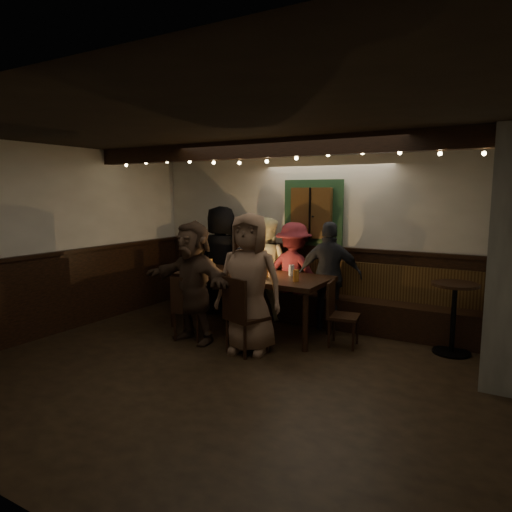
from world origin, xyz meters
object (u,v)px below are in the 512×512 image
Objects in this scene: person_c at (265,268)px; person_d at (294,273)px; high_top at (454,309)px; person_b at (242,268)px; person_a at (221,259)px; chair_end at (338,310)px; chair_near_left at (188,304)px; chair_near_right at (241,311)px; person_e at (330,276)px; person_f at (193,282)px; dining_table at (249,279)px; person_g at (249,283)px.

person_d is at bearing 175.24° from person_c.
high_top is 3.23m from person_b.
person_a is at bearing 176.04° from high_top.
person_b is at bearing 159.12° from chair_end.
high_top is (3.11, 1.23, 0.07)m from chair_near_left.
chair_near_left is 0.91× the size of chair_near_right.
person_e is 0.97× the size of person_f.
person_c is 1.11m from person_e.
chair_near_left is at bearing -120.70° from dining_table.
person_e is (-0.36, 0.62, 0.31)m from chair_end.
person_b is 1.54m from person_e.
person_g is (0.85, 0.02, 0.06)m from person_f.
person_b is at bearing -166.05° from person_a.
person_c is at bearing 109.41° from chair_near_right.
person_b reaches higher than high_top.
chair_end is at bearing -162.42° from high_top.
person_c is at bearing -169.93° from person_a.
person_f reaches higher than chair_near_right.
dining_table reaches higher than chair_near_left.
person_f is at bearing -154.90° from chair_end.
person_d is 0.95× the size of person_f.
high_top is at bearing 16.98° from person_g.
person_b reaches higher than chair_near_right.
dining_table is at bearing 16.53° from person_e.
person_a is 1.31m from person_d.
person_b is 0.94× the size of person_f.
person_d reaches higher than chair_near_right.
chair_near_left is at bearing 75.86° from person_c.
chair_end is 0.95× the size of high_top.
person_c is at bearing 101.18° from dining_table.
chair_end is 0.52× the size of person_f.
person_d is 1.68m from person_f.
person_a is (-3.59, 0.25, 0.31)m from high_top.
chair_near_right is at bearing -149.05° from high_top.
person_a reaches higher than person_d.
dining_table is 2.40× the size of chair_near_right.
chair_near_left is 0.57× the size of person_d.
chair_end is 0.55× the size of person_b.
chair_end is at bearing 1.32° from dining_table.
person_c is 1.54m from person_f.
chair_near_right is at bearing 96.10° from person_d.
person_e is (0.61, -0.08, 0.02)m from person_d.
person_e is (0.96, 0.65, 0.03)m from dining_table.
person_c is (0.32, 1.54, 0.30)m from chair_near_left.
person_e is at bearing -165.55° from person_b.
chair_end is 0.49× the size of person_g.
person_d is at bearing -25.57° from person_e.
high_top is at bearing 171.14° from person_c.
person_d is at bearing 143.80° from chair_end.
person_a is (-0.95, 0.70, 0.12)m from dining_table.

